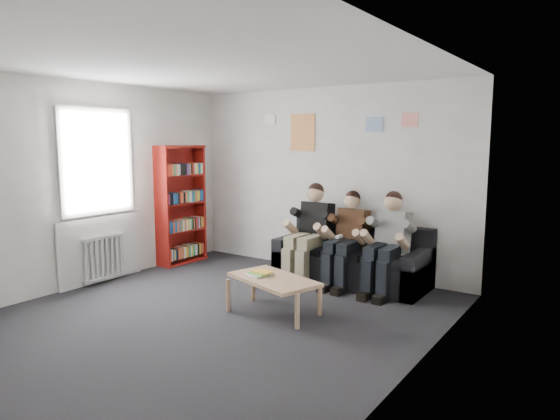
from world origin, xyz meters
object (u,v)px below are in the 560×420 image
person_left (309,233)px  person_middle (346,240)px  coffee_table (273,282)px  sofa (352,262)px  bookshelf (182,205)px  person_right (387,244)px

person_left → person_middle: 0.57m
person_middle → coffee_table: bearing=-94.1°
sofa → person_left: bearing=-161.1°
person_left → sofa: bearing=17.7°
person_middle → person_left: bearing=-177.0°
bookshelf → person_left: bookshelf is taller
person_right → coffee_table: bearing=-109.0°
person_middle → person_right: (0.57, -0.00, 0.01)m
person_middle → person_right: bearing=2.5°
sofa → person_right: (0.57, -0.19, 0.35)m
person_left → bookshelf: bearing=-173.1°
person_left → person_right: (1.15, 0.00, -0.02)m
bookshelf → coffee_table: 2.85m
bookshelf → person_middle: size_ratio=1.46×
person_middle → bookshelf: bearing=-170.9°
person_left → person_right: bearing=-1.1°
sofa → person_right: size_ratio=1.59×
coffee_table → bookshelf: bearing=156.4°
person_middle → person_right: person_right is taller
sofa → bookshelf: bearing=-169.5°
sofa → coffee_table: size_ratio=1.99×
sofa → person_right: person_right is taller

